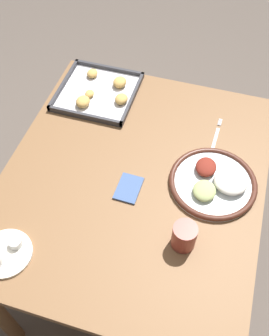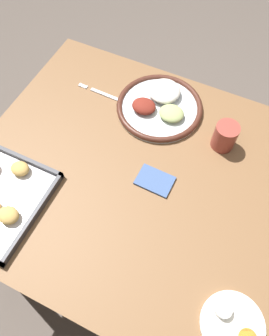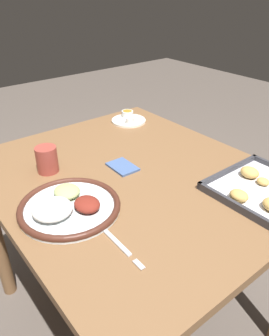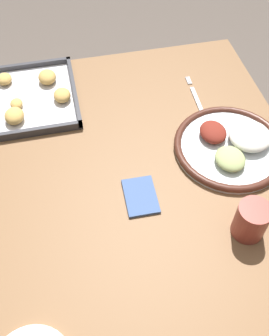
# 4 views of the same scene
# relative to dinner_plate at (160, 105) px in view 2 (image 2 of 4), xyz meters

# --- Properties ---
(ground_plane) EXTENTS (8.00, 8.00, 0.00)m
(ground_plane) POSITION_rel_dinner_plate_xyz_m (-0.05, 0.27, -0.76)
(ground_plane) COLOR #564C44
(dining_table) EXTENTS (1.05, 0.89, 0.75)m
(dining_table) POSITION_rel_dinner_plate_xyz_m (-0.05, 0.27, -0.13)
(dining_table) COLOR brown
(dining_table) RESTS_ON ground_plane
(dinner_plate) EXTENTS (0.30, 0.30, 0.05)m
(dinner_plate) POSITION_rel_dinner_plate_xyz_m (0.00, 0.00, 0.00)
(dinner_plate) COLOR silver
(dinner_plate) RESTS_ON dining_table
(fork) EXTENTS (0.23, 0.02, 0.00)m
(fork) POSITION_rel_dinner_plate_xyz_m (0.19, 0.03, -0.01)
(fork) COLOR silver
(fork) RESTS_ON dining_table
(saucer_plate) EXTENTS (0.16, 0.16, 0.04)m
(saucer_plate) POSITION_rel_dinner_plate_xyz_m (-0.44, 0.56, -0.00)
(saucer_plate) COLOR white
(saucer_plate) RESTS_ON dining_table
(drinking_cup) EXTENTS (0.07, 0.07, 0.09)m
(drinking_cup) POSITION_rel_dinner_plate_xyz_m (-0.24, 0.05, 0.03)
(drinking_cup) COLOR #993D33
(drinking_cup) RESTS_ON dining_table
(napkin) EXTENTS (0.11, 0.08, 0.01)m
(napkin) POSITION_rel_dinner_plate_xyz_m (-0.10, 0.27, -0.01)
(napkin) COLOR #3F598C
(napkin) RESTS_ON dining_table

